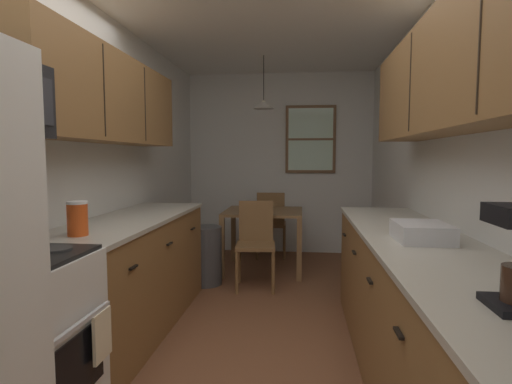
% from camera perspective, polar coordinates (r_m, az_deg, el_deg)
% --- Properties ---
extents(ground_plane, '(12.00, 12.00, 0.00)m').
position_cam_1_polar(ground_plane, '(3.48, 0.73, -18.15)').
color(ground_plane, brown).
extents(wall_left, '(0.10, 9.00, 2.55)m').
position_cam_1_polar(wall_left, '(3.60, -21.18, 3.15)').
color(wall_left, silver).
rests_on(wall_left, ground).
extents(wall_right, '(0.10, 9.00, 2.55)m').
position_cam_1_polar(wall_right, '(3.35, 24.40, 2.95)').
color(wall_right, silver).
rests_on(wall_right, ground).
extents(wall_back, '(4.40, 0.10, 2.55)m').
position_cam_1_polar(wall_back, '(5.85, 3.33, 4.00)').
color(wall_back, silver).
rests_on(wall_back, ground).
extents(stove_range, '(0.66, 0.59, 1.10)m').
position_cam_1_polar(stove_range, '(2.29, -31.01, -18.71)').
color(stove_range, white).
rests_on(stove_range, ground).
extents(counter_left, '(0.64, 2.04, 0.90)m').
position_cam_1_polar(counter_left, '(3.37, -17.13, -11.02)').
color(counter_left, brown).
rests_on(counter_left, ground).
extents(upper_cabinets_left, '(0.33, 2.12, 0.65)m').
position_cam_1_polar(upper_cabinets_left, '(3.29, -20.38, 12.25)').
color(upper_cabinets_left, brown).
extents(counter_right, '(0.64, 3.30, 0.90)m').
position_cam_1_polar(counter_right, '(2.46, 23.12, -17.25)').
color(counter_right, brown).
rests_on(counter_right, ground).
extents(upper_cabinets_right, '(0.33, 2.98, 0.65)m').
position_cam_1_polar(upper_cabinets_right, '(2.33, 28.07, 15.72)').
color(upper_cabinets_right, brown).
extents(dining_table, '(0.92, 0.83, 0.73)m').
position_cam_1_polar(dining_table, '(4.87, 1.06, -3.91)').
color(dining_table, brown).
rests_on(dining_table, ground).
extents(dining_chair_near, '(0.43, 0.43, 0.90)m').
position_cam_1_polar(dining_chair_near, '(4.28, -0.04, -6.75)').
color(dining_chair_near, brown).
rests_on(dining_chair_near, ground).
extents(dining_chair_far, '(0.42, 0.42, 0.90)m').
position_cam_1_polar(dining_chair_far, '(5.50, 2.12, -4.16)').
color(dining_chair_far, brown).
rests_on(dining_chair_far, ground).
extents(pendant_light, '(0.25, 0.25, 0.62)m').
position_cam_1_polar(pendant_light, '(4.85, 1.09, 12.26)').
color(pendant_light, black).
extents(back_window, '(0.70, 0.05, 0.94)m').
position_cam_1_polar(back_window, '(5.77, 7.70, 7.38)').
color(back_window, brown).
extents(trash_bin, '(0.35, 0.35, 0.63)m').
position_cam_1_polar(trash_bin, '(4.43, -7.11, -8.87)').
color(trash_bin, '#3F3F42').
rests_on(trash_bin, ground).
extents(storage_canister, '(0.12, 0.12, 0.21)m').
position_cam_1_polar(storage_canister, '(2.62, -23.88, -3.43)').
color(storage_canister, '#D84C19').
rests_on(storage_canister, counter_left).
extents(dish_towel, '(0.02, 0.16, 0.24)m').
position_cam_1_polar(dish_towel, '(2.21, -20.88, -18.36)').
color(dish_towel, beige).
extents(dish_rack, '(0.28, 0.34, 0.10)m').
position_cam_1_polar(dish_rack, '(2.44, 22.34, -5.24)').
color(dish_rack, silver).
rests_on(dish_rack, counter_right).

